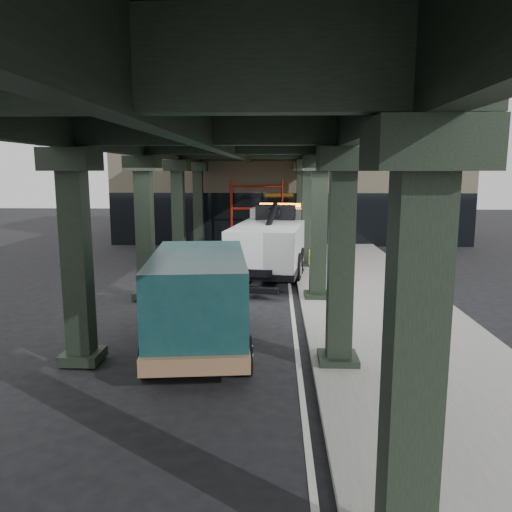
# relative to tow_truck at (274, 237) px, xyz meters

# --- Properties ---
(ground) EXTENTS (90.00, 90.00, 0.00)m
(ground) POSITION_rel_tow_truck_xyz_m (-1.07, -7.57, -1.50)
(ground) COLOR black
(ground) RESTS_ON ground
(sidewalk) EXTENTS (5.00, 40.00, 0.15)m
(sidewalk) POSITION_rel_tow_truck_xyz_m (3.43, -5.57, -1.43)
(sidewalk) COLOR gray
(sidewalk) RESTS_ON ground
(lane_stripe) EXTENTS (0.12, 38.00, 0.01)m
(lane_stripe) POSITION_rel_tow_truck_xyz_m (0.63, -5.57, -1.50)
(lane_stripe) COLOR silver
(lane_stripe) RESTS_ON ground
(viaduct) EXTENTS (7.40, 32.00, 6.40)m
(viaduct) POSITION_rel_tow_truck_xyz_m (-1.47, -5.57, 3.96)
(viaduct) COLOR black
(viaduct) RESTS_ON ground
(building) EXTENTS (22.00, 10.00, 8.00)m
(building) POSITION_rel_tow_truck_xyz_m (0.93, 12.43, 2.50)
(building) COLOR #C6B793
(building) RESTS_ON ground
(scaffolding) EXTENTS (3.08, 0.88, 4.00)m
(scaffolding) POSITION_rel_tow_truck_xyz_m (-1.07, 7.07, 0.60)
(scaffolding) COLOR #B31C0E
(scaffolding) RESTS_ON ground
(tow_truck) EXTENTS (3.75, 9.64, 3.09)m
(tow_truck) POSITION_rel_tow_truck_xyz_m (0.00, 0.00, 0.00)
(tow_truck) COLOR black
(tow_truck) RESTS_ON ground
(towed_van) EXTENTS (3.02, 6.32, 2.48)m
(towed_van) POSITION_rel_tow_truck_xyz_m (-1.88, -10.27, -0.17)
(towed_van) COLOR #103739
(towed_van) RESTS_ON ground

